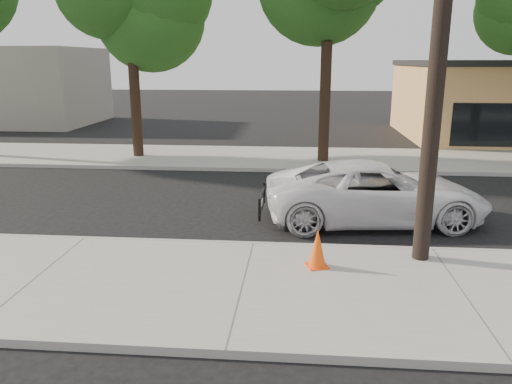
# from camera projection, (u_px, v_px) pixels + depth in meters

# --- Properties ---
(ground) EXTENTS (120.00, 120.00, 0.00)m
(ground) POSITION_uv_depth(u_px,v_px,m) (260.00, 220.00, 13.48)
(ground) COLOR black
(ground) RESTS_ON ground
(near_sidewalk) EXTENTS (90.00, 4.40, 0.15)m
(near_sidewalk) POSITION_uv_depth(u_px,v_px,m) (243.00, 288.00, 9.32)
(near_sidewalk) COLOR gray
(near_sidewalk) RESTS_ON ground
(far_sidewalk) EXTENTS (90.00, 5.00, 0.15)m
(far_sidewalk) POSITION_uv_depth(u_px,v_px,m) (276.00, 158.00, 21.65)
(far_sidewalk) COLOR gray
(far_sidewalk) RESTS_ON ground
(curb_near) EXTENTS (90.00, 0.12, 0.16)m
(curb_near) POSITION_uv_depth(u_px,v_px,m) (253.00, 246.00, 11.44)
(curb_near) COLOR #9E9B93
(curb_near) RESTS_ON ground
(utility_pole) EXTENTS (1.40, 0.34, 9.00)m
(utility_pole) POSITION_uv_depth(u_px,v_px,m) (440.00, 33.00, 9.38)
(utility_pole) COLOR black
(utility_pole) RESTS_ON near_sidewalk
(tree_b) EXTENTS (4.34, 4.20, 8.45)m
(tree_b) POSITION_uv_depth(u_px,v_px,m) (133.00, 10.00, 20.15)
(tree_b) COLOR black
(tree_b) RESTS_ON far_sidewalk
(police_cruiser) EXTENTS (6.05, 3.28, 1.61)m
(police_cruiser) POSITION_uv_depth(u_px,v_px,m) (376.00, 192.00, 13.21)
(police_cruiser) COLOR silver
(police_cruiser) RESTS_ON ground
(traffic_cone) EXTENTS (0.52, 0.52, 0.80)m
(traffic_cone) POSITION_uv_depth(u_px,v_px,m) (317.00, 249.00, 10.01)
(traffic_cone) COLOR #FF510D
(traffic_cone) RESTS_ON near_sidewalk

